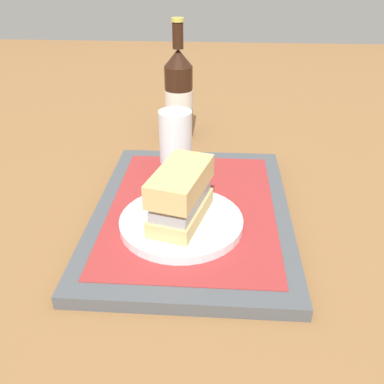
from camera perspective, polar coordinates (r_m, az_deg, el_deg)
name	(u,v)px	position (r m, az deg, el deg)	size (l,w,h in m)	color
ground_plane	(192,218)	(0.72, 0.00, -3.46)	(3.00, 3.00, 0.00)	olive
tray	(192,213)	(0.71, 0.00, -2.79)	(0.44, 0.32, 0.02)	#4C5156
placemat	(192,207)	(0.71, 0.00, -2.06)	(0.38, 0.27, 0.00)	#9E2D2D
plate	(181,222)	(0.66, -1.45, -4.06)	(0.19, 0.19, 0.01)	white
sandwich	(182,193)	(0.63, -1.40, -0.14)	(0.14, 0.10, 0.08)	tan
beer_glass	(176,141)	(0.77, -2.22, 6.91)	(0.06, 0.06, 0.12)	silver
beer_bottle	(179,93)	(1.00, -1.79, 13.12)	(0.07, 0.07, 0.27)	black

